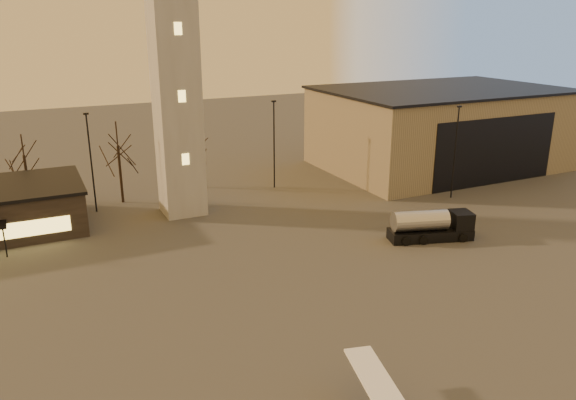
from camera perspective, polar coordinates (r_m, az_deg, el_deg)
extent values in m
plane|color=#3F3D3B|center=(33.12, 4.02, -16.84)|extent=(220.00, 220.00, 0.00)
cube|color=gray|center=(55.66, -11.28, 10.54)|extent=(4.00, 4.00, 24.00)
cube|color=#8D7F5C|center=(77.26, 15.17, 7.02)|extent=(30.00, 20.00, 10.00)
cube|color=black|center=(76.50, 15.49, 10.80)|extent=(30.60, 20.60, 0.30)
cube|color=black|center=(70.33, 20.35, 4.64)|extent=(18.00, 0.10, 8.00)
cylinder|color=black|center=(59.44, -19.34, 3.45)|extent=(0.16, 0.16, 10.00)
cube|color=black|center=(58.46, -19.85, 8.24)|extent=(0.50, 0.25, 0.18)
cylinder|color=black|center=(64.50, -1.42, 5.55)|extent=(0.16, 0.16, 10.00)
cube|color=black|center=(63.60, -1.46, 10.00)|extent=(0.50, 0.25, 0.18)
cylinder|color=black|center=(63.26, 16.60, 4.56)|extent=(0.16, 0.16, 10.00)
cube|color=black|center=(62.35, 17.01, 9.07)|extent=(0.50, 0.25, 0.18)
cylinder|color=black|center=(65.56, -24.95, 1.92)|extent=(0.28, 0.28, 5.25)
cylinder|color=black|center=(62.18, -16.65, 2.50)|extent=(0.28, 0.28, 6.16)
cylinder|color=black|center=(66.07, -9.19, 3.38)|extent=(0.28, 0.28, 4.97)
cube|color=black|center=(51.85, 14.24, -3.38)|extent=(7.75, 4.15, 0.96)
cube|color=black|center=(52.59, 17.16, -1.96)|extent=(2.26, 2.43, 1.58)
cube|color=black|center=(52.77, 17.79, -1.65)|extent=(0.56, 1.62, 0.88)
cylinder|color=#B7B7BC|center=(50.98, 13.27, -2.04)|extent=(5.23, 3.17, 1.84)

